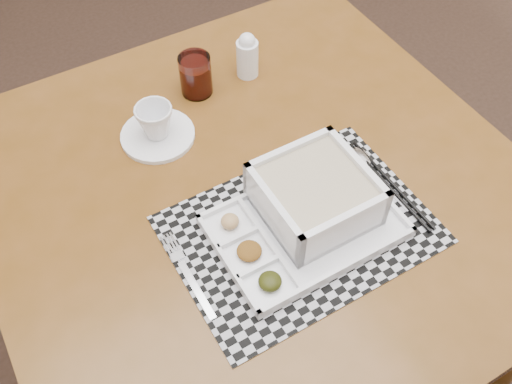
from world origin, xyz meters
TOP-DOWN VIEW (x-y plane):
  - floor at (0.00, 0.00)m, footprint 5.00×5.00m
  - dining_table at (-0.33, 0.26)m, footprint 1.01×1.01m
  - placemat at (-0.31, 0.14)m, footprint 0.46×0.33m
  - serving_tray at (-0.28, 0.15)m, footprint 0.32×0.23m
  - fork at (-0.52, 0.15)m, footprint 0.02×0.19m
  - spoon at (-0.12, 0.21)m, footprint 0.04×0.18m
  - chopsticks at (-0.11, 0.14)m, footprint 0.02×0.24m
  - saucer at (-0.44, 0.47)m, footprint 0.15×0.15m
  - cup at (-0.44, 0.47)m, footprint 0.09×0.09m
  - juice_glass at (-0.31, 0.55)m, footprint 0.07×0.07m
  - creamer_bottle at (-0.19, 0.55)m, footprint 0.05×0.05m

SIDE VIEW (x-z plane):
  - floor at x=0.00m, z-range 0.00..0.00m
  - dining_table at x=-0.33m, z-range 0.30..1.04m
  - placemat at x=-0.31m, z-range 0.75..0.75m
  - fork at x=-0.52m, z-range 0.75..0.75m
  - saucer at x=-0.44m, z-range 0.75..0.76m
  - spoon at x=-0.12m, z-range 0.75..0.76m
  - chopsticks at x=-0.11m, z-range 0.75..0.76m
  - serving_tray at x=-0.28m, z-range 0.74..0.83m
  - juice_glass at x=-0.31m, z-range 0.74..0.83m
  - cup at x=-0.44m, z-range 0.76..0.83m
  - creamer_bottle at x=-0.19m, z-range 0.74..0.85m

